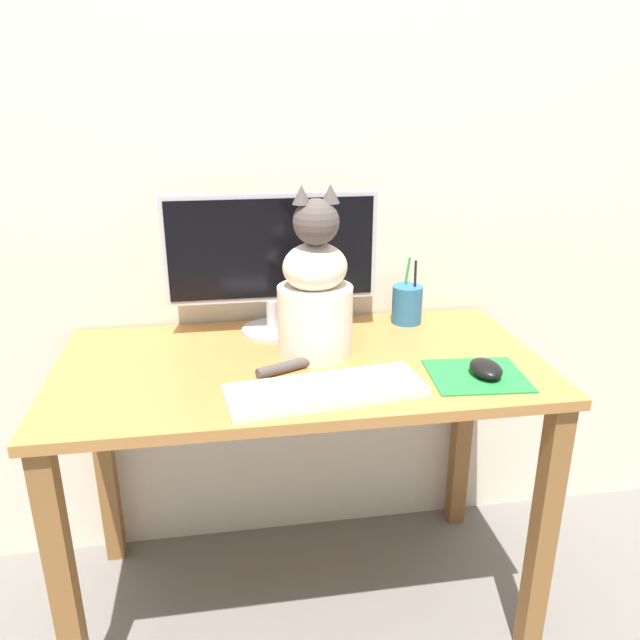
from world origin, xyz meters
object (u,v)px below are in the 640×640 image
at_px(computer_mouse_right, 486,368).
at_px(cat, 315,294).
at_px(keyboard, 326,390).
at_px(pen_cup, 407,304).
at_px(monitor, 272,257).

bearing_deg(computer_mouse_right, cat, 151.97).
xyz_separation_m(keyboard, pen_cup, (0.30, 0.40, 0.04)).
bearing_deg(keyboard, monitor, 94.13).
distance_m(monitor, keyboard, 0.44).
distance_m(keyboard, pen_cup, 0.50).
bearing_deg(monitor, computer_mouse_right, -38.28).
bearing_deg(cat, keyboard, -96.72).
distance_m(keyboard, computer_mouse_right, 0.37).
distance_m(monitor, computer_mouse_right, 0.60).
bearing_deg(monitor, cat, -61.49).
xyz_separation_m(computer_mouse_right, pen_cup, (-0.08, 0.37, 0.03)).
distance_m(keyboard, cat, 0.26).
height_order(computer_mouse_right, cat, cat).
relative_size(computer_mouse_right, cat, 0.24).
xyz_separation_m(keyboard, computer_mouse_right, (0.37, 0.03, 0.01)).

